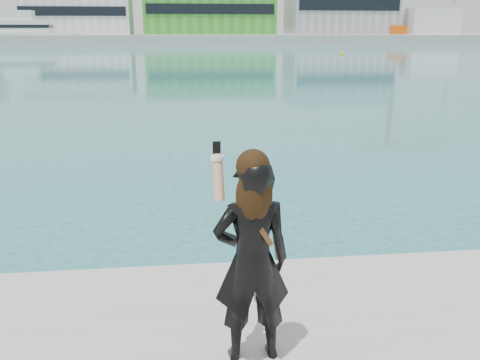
% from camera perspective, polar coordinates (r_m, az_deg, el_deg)
% --- Properties ---
extents(far_quay, '(320.00, 40.00, 2.00)m').
position_cam_1_polar(far_quay, '(134.16, -6.93, 14.75)').
color(far_quay, '#9E9E99').
rests_on(far_quay, ground).
extents(warehouse_white, '(24.48, 15.35, 9.50)m').
position_cam_1_polar(warehouse_white, '(133.92, -16.88, 16.68)').
color(warehouse_white, silver).
rests_on(warehouse_white, far_quay).
extents(warehouse_green, '(30.60, 16.36, 10.50)m').
position_cam_1_polar(warehouse_green, '(132.45, -3.39, 17.53)').
color(warehouse_green, '#2F8E23').
rests_on(warehouse_green, far_quay).
extents(warehouse_grey_right, '(25.50, 15.35, 12.50)m').
position_cam_1_polar(warehouse_grey_right, '(138.26, 10.63, 17.64)').
color(warehouse_grey_right, gray).
rests_on(warehouse_grey_right, far_quay).
extents(ancillary_shed, '(12.00, 10.00, 6.00)m').
position_cam_1_polar(ancillary_shed, '(144.35, 19.49, 15.65)').
color(ancillary_shed, silver).
rests_on(ancillary_shed, far_quay).
extents(flagpole_right, '(1.28, 0.16, 8.00)m').
position_cam_1_polar(flagpole_right, '(127.20, 3.48, 17.28)').
color(flagpole_right, silver).
rests_on(flagpole_right, far_quay).
extents(motor_yacht, '(19.24, 5.61, 8.94)m').
position_cam_1_polar(motor_yacht, '(120.63, -21.80, 14.40)').
color(motor_yacht, white).
rests_on(motor_yacht, ground).
extents(buoy_near, '(0.50, 0.50, 0.50)m').
position_cam_1_polar(buoy_near, '(71.51, 10.78, 12.98)').
color(buoy_near, '#F7EF0D').
rests_on(buoy_near, ground).
extents(woman, '(0.57, 0.39, 1.61)m').
position_cam_1_polar(woman, '(3.83, 1.26, -8.04)').
color(woman, black).
rests_on(woman, near_quay).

